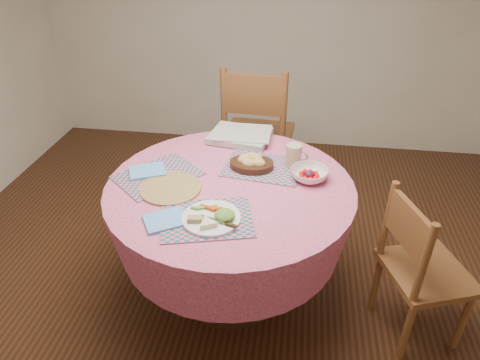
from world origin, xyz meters
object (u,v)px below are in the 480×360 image
(chair_right, at_px, (419,267))
(latte_mug, at_px, (294,156))
(fruit_bowl, at_px, (309,174))
(bread_bowl, at_px, (251,162))
(wicker_trivet, at_px, (171,188))
(dinner_plate, at_px, (213,217))
(dining_table, at_px, (231,216))
(chair_back, at_px, (257,132))

(chair_right, height_order, latte_mug, latte_mug)
(fruit_bowl, bearing_deg, bread_bowl, 167.14)
(wicker_trivet, relative_size, dinner_plate, 1.16)
(dining_table, relative_size, bread_bowl, 5.39)
(dinner_plate, distance_m, bread_bowl, 0.49)
(wicker_trivet, height_order, latte_mug, latte_mug)
(bread_bowl, xyz_separation_m, latte_mug, (0.22, 0.04, 0.03))
(chair_back, bearing_deg, chair_right, 132.87)
(dinner_plate, xyz_separation_m, latte_mug, (0.33, 0.52, 0.05))
(dinner_plate, bearing_deg, fruit_bowl, 44.96)
(bread_bowl, bearing_deg, chair_back, 94.25)
(latte_mug, bearing_deg, chair_back, 109.20)
(wicker_trivet, relative_size, bread_bowl, 1.30)
(chair_back, relative_size, dinner_plate, 4.08)
(dining_table, xyz_separation_m, latte_mug, (0.30, 0.21, 0.26))
(chair_back, distance_m, fruit_bowl, 1.01)
(wicker_trivet, bearing_deg, chair_right, -1.85)
(bread_bowl, bearing_deg, dinner_plate, -102.98)
(bread_bowl, bearing_deg, latte_mug, 10.18)
(chair_back, height_order, latte_mug, chair_back)
(bread_bowl, xyz_separation_m, fruit_bowl, (0.30, -0.07, -0.01))
(dinner_plate, distance_m, fruit_bowl, 0.58)
(bread_bowl, height_order, fruit_bowl, bread_bowl)
(dining_table, bearing_deg, fruit_bowl, 15.10)
(wicker_trivet, xyz_separation_m, dinner_plate, (0.25, -0.22, 0.02))
(fruit_bowl, bearing_deg, chair_back, 111.66)
(dining_table, distance_m, latte_mug, 0.45)
(chair_right, bearing_deg, latte_mug, 42.68)
(chair_right, relative_size, wicker_trivet, 2.81)
(chair_back, bearing_deg, wicker_trivet, 78.74)
(dining_table, distance_m, chair_back, 1.02)
(dining_table, height_order, dinner_plate, dinner_plate)
(wicker_trivet, distance_m, latte_mug, 0.66)
(dining_table, bearing_deg, chair_back, 88.76)
(chair_right, bearing_deg, fruit_bowl, 48.12)
(wicker_trivet, bearing_deg, latte_mug, 26.99)
(chair_right, height_order, dinner_plate, chair_right)
(chair_back, relative_size, bread_bowl, 4.60)
(bread_bowl, height_order, latte_mug, latte_mug)
(bread_bowl, relative_size, fruit_bowl, 1.15)
(wicker_trivet, distance_m, dinner_plate, 0.34)
(wicker_trivet, xyz_separation_m, latte_mug, (0.58, 0.30, 0.06))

